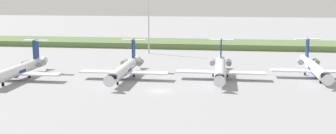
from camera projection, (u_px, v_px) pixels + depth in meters
name	position (u px, v px, depth m)	size (l,w,h in m)	color
ground_plane	(175.00, 67.00, 123.97)	(500.00, 500.00, 0.00)	#939399
grass_berm	(189.00, 44.00, 170.43)	(320.00, 20.00, 2.19)	#597542
regional_jet_nearest	(19.00, 70.00, 106.66)	(22.81, 31.00, 9.00)	silver
regional_jet_second	(125.00, 68.00, 108.26)	(22.81, 31.00, 9.00)	silver
regional_jet_third	(220.00, 68.00, 108.18)	(22.81, 31.00, 9.00)	silver
regional_jet_fourth	(314.00, 67.00, 109.79)	(22.81, 31.00, 9.00)	silver
antenna_mast	(149.00, 27.00, 149.71)	(4.40, 0.50, 22.69)	#B2B2B7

